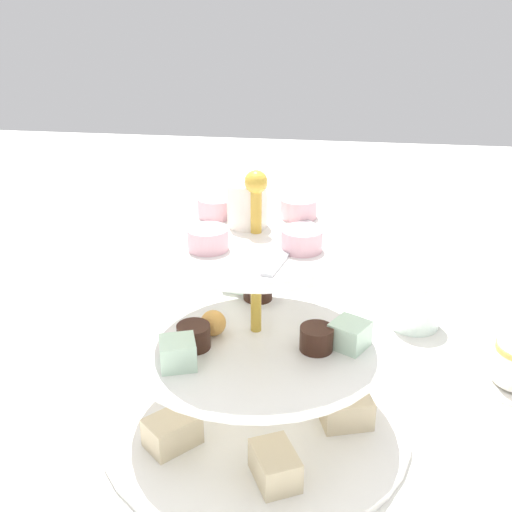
# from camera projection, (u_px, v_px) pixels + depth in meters

# --- Properties ---
(ground_plane) EXTENTS (2.40, 2.40, 0.00)m
(ground_plane) POSITION_uv_depth(u_px,v_px,m) (256.00, 423.00, 0.63)
(ground_plane) COLOR silver
(tiered_serving_stand) EXTENTS (0.31, 0.31, 0.26)m
(tiered_serving_stand) POSITION_uv_depth(u_px,v_px,m) (256.00, 354.00, 0.60)
(tiered_serving_stand) COLOR white
(tiered_serving_stand) RESTS_ON ground_plane
(water_glass_short_left) EXTENTS (0.06, 0.06, 0.07)m
(water_glass_short_left) POSITION_uv_depth(u_px,v_px,m) (415.00, 302.00, 0.80)
(water_glass_short_left) COLOR silver
(water_glass_short_left) RESTS_ON ground_plane
(water_glass_mid_back) EXTENTS (0.06, 0.06, 0.09)m
(water_glass_mid_back) POSITION_uv_depth(u_px,v_px,m) (219.00, 277.00, 0.84)
(water_glass_mid_back) COLOR silver
(water_glass_mid_back) RESTS_ON ground_plane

